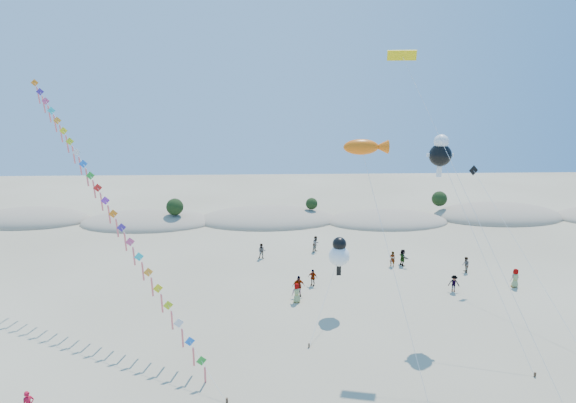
{
  "coord_description": "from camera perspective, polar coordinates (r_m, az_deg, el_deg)",
  "views": [
    {
      "loc": [
        0.42,
        -17.58,
        17.84
      ],
      "look_at": [
        1.61,
        14.0,
        10.19
      ],
      "focal_mm": 30.0,
      "sensor_mm": 36.0,
      "label": 1
    }
  ],
  "objects": [
    {
      "name": "beachgoers",
      "position": [
        47.28,
        9.74,
        -7.67
      ],
      "size": [
        23.96,
        13.52,
        1.86
      ],
      "color": "slate",
      "rests_on": "ground"
    },
    {
      "name": "cartoon_kite_high",
      "position": [
        37.4,
        17.63,
        5.54
      ],
      "size": [
        4.99,
        9.59,
        14.35
      ],
      "color": "#3F2D1E",
      "rests_on": "ground"
    },
    {
      "name": "dune_ridge",
      "position": [
        65.18,
        -1.52,
        -2.17
      ],
      "size": [
        145.3,
        11.49,
        5.57
      ],
      "color": "gray",
      "rests_on": "ground"
    },
    {
      "name": "cartoon_kite_low",
      "position": [
        38.66,
        6.08,
        -6.14
      ],
      "size": [
        3.71,
        6.7,
        6.18
      ],
      "color": "#3F2D1E",
      "rests_on": "ground"
    },
    {
      "name": "dark_kite",
      "position": [
        44.18,
        23.84,
        -1.42
      ],
      "size": [
        3.08,
        14.69,
        10.79
      ],
      "color": "#3F2D1E",
      "rests_on": "ground"
    },
    {
      "name": "parafoil_kite",
      "position": [
        36.04,
        13.76,
        15.63
      ],
      "size": [
        8.18,
        12.97,
        20.27
      ],
      "color": "#3F2D1E",
      "rests_on": "ground"
    },
    {
      "name": "kite_train",
      "position": [
        38.88,
        -21.12,
        0.54
      ],
      "size": [
        19.35,
        21.72,
        18.99
      ],
      "color": "#3F2D1E",
      "rests_on": "ground"
    },
    {
      "name": "fish_kite",
      "position": [
        29.27,
        9.25,
        6.32
      ],
      "size": [
        4.48,
        6.45,
        14.73
      ],
      "color": "#3F2D1E",
      "rests_on": "ground"
    }
  ]
}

